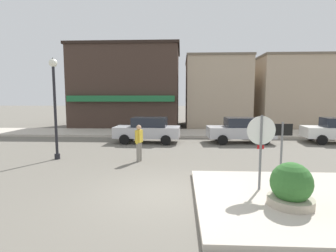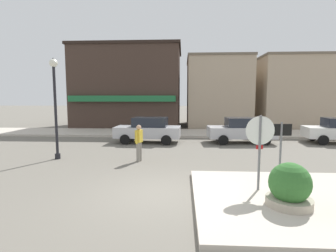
# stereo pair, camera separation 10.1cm
# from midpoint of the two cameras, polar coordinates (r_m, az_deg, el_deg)

# --- Properties ---
(ground_plane) EXTENTS (160.00, 160.00, 0.00)m
(ground_plane) POSITION_cam_midpoint_polar(r_m,az_deg,el_deg) (7.89, -2.03, -14.53)
(ground_plane) COLOR #6B665B
(sidewalk_corner) EXTENTS (6.40, 4.80, 0.15)m
(sidewalk_corner) POSITION_cam_midpoint_polar(r_m,az_deg,el_deg) (8.23, 29.18, -13.91)
(sidewalk_corner) COLOR beige
(sidewalk_corner) RESTS_ON ground
(kerb_far) EXTENTS (80.00, 4.00, 0.15)m
(kerb_far) POSITION_cam_midpoint_polar(r_m,az_deg,el_deg) (20.20, 0.99, -1.51)
(kerb_far) COLOR beige
(kerb_far) RESTS_ON ground
(stop_sign) EXTENTS (0.82, 0.09, 2.30)m
(stop_sign) POSITION_cam_midpoint_polar(r_m,az_deg,el_deg) (7.89, 19.20, -3.46)
(stop_sign) COLOR slate
(stop_sign) RESTS_ON ground
(one_way_sign) EXTENTS (0.60, 0.07, 2.10)m
(one_way_sign) POSITION_cam_midpoint_polar(r_m,az_deg,el_deg) (8.21, 23.14, -4.56)
(one_way_sign) COLOR slate
(one_way_sign) RESTS_ON ground
(planter) EXTENTS (1.10, 1.10, 1.23)m
(planter) POSITION_cam_midpoint_polar(r_m,az_deg,el_deg) (7.24, 24.82, -12.35)
(planter) COLOR #ADA38E
(planter) RESTS_ON ground
(lamp_post) EXTENTS (0.36, 0.36, 4.54)m
(lamp_post) POSITION_cam_midpoint_polar(r_m,az_deg,el_deg) (12.78, -23.70, 6.44)
(lamp_post) COLOR black
(lamp_post) RESTS_ON ground
(parked_car_nearest) EXTENTS (4.08, 2.03, 1.56)m
(parked_car_nearest) POSITION_cam_midpoint_polar(r_m,az_deg,el_deg) (16.31, -4.58, -0.78)
(parked_car_nearest) COLOR #B7B7BC
(parked_car_nearest) RESTS_ON ground
(parked_car_second) EXTENTS (4.08, 2.02, 1.56)m
(parked_car_second) POSITION_cam_midpoint_polar(r_m,az_deg,el_deg) (16.79, 15.37, -0.78)
(parked_car_second) COLOR #B7B7BC
(parked_car_second) RESTS_ON ground
(pedestrian_crossing_near) EXTENTS (0.31, 0.55, 1.61)m
(pedestrian_crossing_near) POSITION_cam_midpoint_polar(r_m,az_deg,el_deg) (11.53, -6.58, -3.44)
(pedestrian_crossing_near) COLOR gray
(pedestrian_crossing_near) RESTS_ON ground
(building_corner_shop) EXTENTS (9.87, 7.71, 7.49)m
(building_corner_shop) POSITION_cam_midpoint_polar(r_m,az_deg,el_deg) (26.14, -8.59, 8.26)
(building_corner_shop) COLOR #3D2D26
(building_corner_shop) RESTS_ON ground
(building_storefront_left_near) EXTENTS (5.76, 7.31, 6.53)m
(building_storefront_left_near) POSITION_cam_midpoint_polar(r_m,az_deg,el_deg) (26.35, 10.09, 7.17)
(building_storefront_left_near) COLOR tan
(building_storefront_left_near) RESTS_ON ground
(building_storefront_left_mid) EXTENTS (5.98, 6.44, 6.51)m
(building_storefront_left_mid) POSITION_cam_midpoint_polar(r_m,az_deg,el_deg) (27.46, 24.27, 6.66)
(building_storefront_left_mid) COLOR tan
(building_storefront_left_mid) RESTS_ON ground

